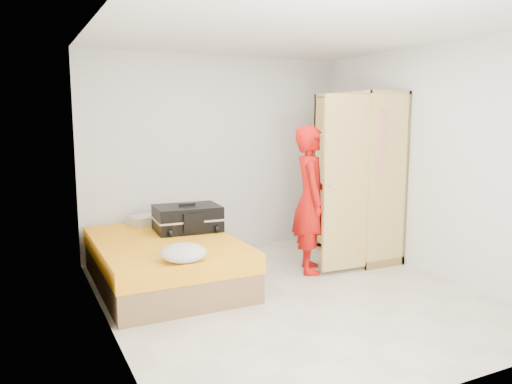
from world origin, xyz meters
name	(u,v)px	position (x,y,z in m)	size (l,w,h in m)	color
room	(292,168)	(0.00, 0.00, 1.30)	(4.00, 4.02, 2.60)	beige
bed	(165,261)	(-1.05, 0.90, 0.25)	(1.42, 2.02, 0.50)	brown
wardrobe	(356,180)	(1.45, 0.86, 1.00)	(1.17, 1.20, 2.10)	tan
person	(311,200)	(0.61, 0.60, 0.85)	(0.62, 0.41, 1.70)	red
suitcase	(187,218)	(-0.70, 1.17, 0.64)	(0.78, 0.60, 0.32)	black
round_cushion	(184,253)	(-1.13, 0.00, 0.58)	(0.42, 0.42, 0.16)	beige
pillow	(153,219)	(-0.95, 1.75, 0.55)	(0.58, 0.30, 0.11)	beige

